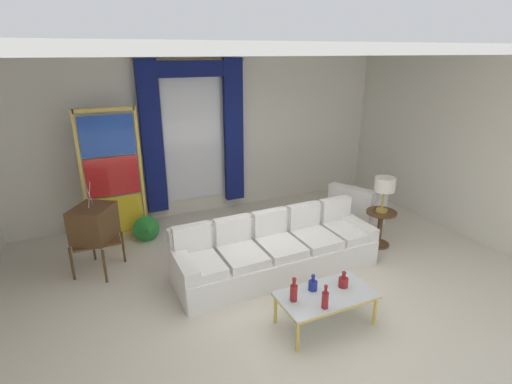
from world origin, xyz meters
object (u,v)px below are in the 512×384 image
Objects in this scene: coffee_table at (326,297)px; bottle_blue_decanter at (294,291)px; bottle_crystal_tall at (343,281)px; armchair_white at (356,211)px; couch_white_long at (274,250)px; bottle_amber_squat at (325,299)px; stained_glass_divider at (113,179)px; table_lamp_brass at (385,186)px; round_side_table at (380,225)px; bottle_ruby_flask at (313,285)px; vintage_tv at (94,225)px; peacock_figurine at (147,230)px.

coffee_table is 0.43m from bottle_blue_decanter.
bottle_crystal_tall is 0.19× the size of armchair_white.
couch_white_long is 10.20× the size of bottle_amber_squat.
coffee_table is at bearing -60.04° from stained_glass_divider.
table_lamp_brass is at bearing 33.88° from coffee_table.
armchair_white is 1.84× the size of round_side_table.
couch_white_long is at bearing 178.74° from round_side_table.
bottle_amber_squat is at bearing -46.45° from bottle_blue_decanter.
bottle_crystal_tall is 2.71m from armchair_white.
stained_glass_divider reaches higher than bottle_ruby_flask.
bottle_amber_squat is 2.61m from table_lamp_brass.
couch_white_long reaches higher than round_side_table.
table_lamp_brass is (2.08, 1.50, 0.51)m from bottle_amber_squat.
bottle_blue_decanter is 0.51× the size of table_lamp_brass.
coffee_table is at bearing -146.12° from table_lamp_brass.
vintage_tv reaches higher than bottle_ruby_flask.
bottle_amber_squat is 2.57m from round_side_table.
peacock_figurine is at bearing 113.09° from bottle_amber_squat.
coffee_table is at bearing -90.90° from couch_white_long.
bottle_amber_squat is at bearing -96.77° from couch_white_long.
bottle_blue_decanter is at bearing 173.47° from coffee_table.
armchair_white is (2.45, 2.02, -0.24)m from bottle_blue_decanter.
peacock_figurine is (0.79, 0.60, -0.51)m from vintage_tv.
coffee_table is 5.34× the size of bottle_crystal_tall.
bottle_amber_squat is 0.50× the size of table_lamp_brass.
armchair_white is at bearing -17.52° from stained_glass_divider.
stained_glass_divider is (0.39, 0.97, 0.33)m from vintage_tv.
bottle_ruby_flask is at bearing -60.35° from stained_glass_divider.
stained_glass_divider is at bearing 152.12° from table_lamp_brass.
bottle_amber_squat is 0.48× the size of round_side_table.
coffee_table is 2.91m from armchair_white.
couch_white_long reaches higher than peacock_figurine.
stained_glass_divider is (-1.51, 3.27, 0.53)m from bottle_blue_decanter.
couch_white_long is 5.14× the size of table_lamp_brass.
armchair_white is (1.79, 2.03, -0.19)m from bottle_crystal_tall.
bottle_blue_decanter is at bearing -164.31° from bottle_ruby_flask.
stained_glass_divider reaches higher than table_lamp_brass.
vintage_tv is 1.23× the size of armchair_white.
bottle_crystal_tall is at bearing 8.57° from coffee_table.
bottle_crystal_tall is (0.66, -0.01, -0.04)m from bottle_blue_decanter.
vintage_tv is 2.36× the size of table_lamp_brass.
bottle_ruby_flask is 0.19× the size of armchair_white.
stained_glass_divider is 1.00m from peacock_figurine.
stained_glass_divider is 3.67× the size of peacock_figurine.
bottle_ruby_flask reaches higher than round_side_table.
vintage_tv is at bearing 134.86° from bottle_ruby_flask.
bottle_blue_decanter is at bearing -69.16° from peacock_figurine.
vintage_tv is (-1.90, 2.30, 0.20)m from bottle_blue_decanter.
bottle_crystal_tall is 2.15m from table_lamp_brass.
armchair_white is at bearing 42.03° from bottle_ruby_flask.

